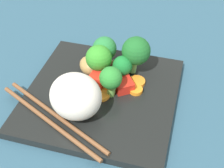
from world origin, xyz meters
TOP-DOWN VIEW (x-y plane):
  - ground_plane at (0.00, 0.00)cm, footprint 110.00×110.00cm
  - square_plate at (0.00, 0.00)cm, footprint 23.38×23.38cm
  - rice_mound at (-5.09, 2.18)cm, footprint 8.49×8.99cm
  - broccoli_floret_0 at (4.21, -2.29)cm, footprint 3.23×3.23cm
  - broccoli_floret_1 at (6.81, 1.45)cm, footprint 4.05×4.05cm
  - broccoli_floret_2 at (-0.26, -1.56)cm, footprint 3.51×3.51cm
  - broccoli_floret_3 at (6.49, -3.97)cm, footprint 4.70×4.70cm
  - broccoli_floret_4 at (3.92, 1.54)cm, footprint 4.26×4.26cm
  - carrot_slice_0 at (1.87, -0.90)cm, footprint 3.70×3.70cm
  - carrot_slice_1 at (1.71, -5.19)cm, footprint 2.80×2.80cm
  - carrot_slice_2 at (7.59, -1.72)cm, footprint 4.07×4.07cm
  - carrot_slice_3 at (-0.65, 0.32)cm, footprint 4.07×4.07cm
  - carrot_slice_4 at (3.72, -4.89)cm, footprint 3.92×3.92cm
  - pepper_chunk_1 at (1.40, 1.05)cm, footprint 2.57×2.60cm
  - pepper_chunk_3 at (1.76, -3.15)cm, footprint 3.94×3.93cm
  - chicken_piece_1 at (4.28, 3.42)cm, footprint 4.96×4.86cm
  - chicken_piece_3 at (5.81, -0.69)cm, footprint 3.15×3.34cm
  - chopstick_pair at (-7.36, 5.16)cm, footprint 10.85×19.51cm

SIDE VIEW (x-z plane):
  - ground_plane at x=0.00cm, z-range -2.00..0.00cm
  - square_plate at x=0.00cm, z-range 0.00..1.29cm
  - carrot_slice_3 at x=-0.65cm, z-range 1.29..1.77cm
  - carrot_slice_4 at x=3.72cm, z-range 1.29..1.84cm
  - carrot_slice_1 at x=1.71cm, z-range 1.29..1.92cm
  - chopstick_pair at x=-7.36cm, z-range 1.29..1.92cm
  - carrot_slice_0 at x=1.87cm, z-range 1.29..2.01cm
  - carrot_slice_2 at x=7.59cm, z-range 1.29..2.06cm
  - pepper_chunk_3 at x=1.76cm, z-range 1.29..2.97cm
  - chicken_piece_3 at x=5.81cm, z-range 1.29..3.29cm
  - pepper_chunk_1 at x=1.40cm, z-range 1.29..3.60cm
  - chicken_piece_1 at x=4.28cm, z-range 1.29..4.14cm
  - broccoli_floret_0 at x=4.21cm, z-range 1.59..6.02cm
  - broccoli_floret_2 at x=-0.26cm, z-range 1.92..7.23cm
  - rice_mound at x=-5.09cm, z-range 1.29..8.08cm
  - broccoli_floret_1 at x=6.81cm, z-range 1.93..7.57cm
  - broccoli_floret_4 at x=3.92cm, z-range 1.89..7.76cm
  - broccoli_floret_3 at x=6.49cm, z-range 2.15..8.96cm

